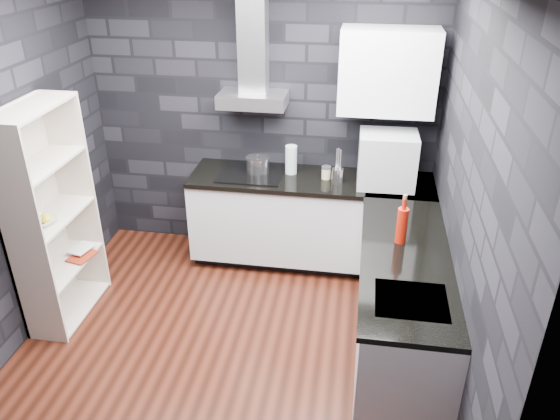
% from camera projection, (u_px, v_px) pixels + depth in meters
% --- Properties ---
extents(ground, '(3.20, 3.20, 0.00)m').
position_uv_depth(ground, '(227.00, 346.00, 4.28)').
color(ground, '#42190F').
extents(wall_back, '(3.20, 0.05, 2.70)m').
position_uv_depth(wall_back, '(263.00, 116.00, 5.07)').
color(wall_back, black).
rests_on(wall_back, ground).
extents(wall_front, '(3.20, 0.05, 2.70)m').
position_uv_depth(wall_front, '(116.00, 361.00, 2.23)').
color(wall_front, black).
rests_on(wall_front, ground).
extents(wall_right, '(0.05, 3.20, 2.70)m').
position_uv_depth(wall_right, '(469.00, 209.00, 3.43)').
color(wall_right, black).
rests_on(wall_right, ground).
extents(toekick_back, '(2.18, 0.50, 0.10)m').
position_uv_depth(toekick_back, '(309.00, 255.00, 5.36)').
color(toekick_back, black).
rests_on(toekick_back, ground).
extents(toekick_right, '(0.50, 1.78, 0.10)m').
position_uv_depth(toekick_right, '(401.00, 351.00, 4.16)').
color(toekick_right, black).
rests_on(toekick_right, ground).
extents(counter_back_cab, '(2.20, 0.60, 0.76)m').
position_uv_depth(counter_back_cab, '(310.00, 218.00, 5.12)').
color(counter_back_cab, silver).
rests_on(counter_back_cab, ground).
extents(counter_right_cab, '(0.60, 1.80, 0.76)m').
position_uv_depth(counter_right_cab, '(401.00, 305.00, 3.96)').
color(counter_right_cab, silver).
rests_on(counter_right_cab, ground).
extents(counter_back_top, '(2.20, 0.62, 0.04)m').
position_uv_depth(counter_back_top, '(311.00, 180.00, 4.93)').
color(counter_back_top, black).
rests_on(counter_back_top, counter_back_cab).
extents(counter_right_top, '(0.62, 1.80, 0.04)m').
position_uv_depth(counter_right_top, '(406.00, 258.00, 3.78)').
color(counter_right_top, black).
rests_on(counter_right_top, counter_right_cab).
extents(counter_corner_top, '(0.62, 0.62, 0.04)m').
position_uv_depth(counter_corner_top, '(401.00, 186.00, 4.83)').
color(counter_corner_top, black).
rests_on(counter_corner_top, counter_right_cab).
extents(hood_body, '(0.60, 0.34, 0.12)m').
position_uv_depth(hood_body, '(253.00, 100.00, 4.81)').
color(hood_body, silver).
rests_on(hood_body, wall_back).
extents(hood_chimney, '(0.24, 0.20, 0.90)m').
position_uv_depth(hood_chimney, '(253.00, 39.00, 4.63)').
color(hood_chimney, silver).
rests_on(hood_chimney, hood_body).
extents(upper_cabinet, '(0.80, 0.35, 0.70)m').
position_uv_depth(upper_cabinet, '(388.00, 72.00, 4.51)').
color(upper_cabinet, white).
rests_on(upper_cabinet, wall_back).
extents(cooktop, '(0.58, 0.50, 0.01)m').
position_uv_depth(cooktop, '(252.00, 173.00, 5.00)').
color(cooktop, black).
rests_on(cooktop, counter_back_top).
extents(sink_rim, '(0.44, 0.40, 0.01)m').
position_uv_depth(sink_rim, '(411.00, 301.00, 3.34)').
color(sink_rim, silver).
rests_on(sink_rim, counter_right_top).
extents(pot, '(0.27, 0.27, 0.12)m').
position_uv_depth(pot, '(258.00, 165.00, 5.00)').
color(pot, silver).
rests_on(pot, cooktop).
extents(glass_vase, '(0.14, 0.14, 0.26)m').
position_uv_depth(glass_vase, '(291.00, 160.00, 4.96)').
color(glass_vase, silver).
rests_on(glass_vase, counter_back_top).
extents(storage_jar, '(0.11, 0.11, 0.10)m').
position_uv_depth(storage_jar, '(326.00, 173.00, 4.89)').
color(storage_jar, tan).
rests_on(storage_jar, counter_back_top).
extents(utensil_crock, '(0.12, 0.12, 0.13)m').
position_uv_depth(utensil_crock, '(337.00, 176.00, 4.81)').
color(utensil_crock, silver).
rests_on(utensil_crock, counter_back_top).
extents(appliance_garage, '(0.50, 0.39, 0.49)m').
position_uv_depth(appliance_garage, '(387.00, 161.00, 4.70)').
color(appliance_garage, '#B2B4BA').
rests_on(appliance_garage, counter_back_top).
extents(red_bottle, '(0.10, 0.10, 0.27)m').
position_uv_depth(red_bottle, '(402.00, 226.00, 3.88)').
color(red_bottle, '#A21709').
rests_on(red_bottle, counter_right_top).
extents(bookshelf, '(0.59, 0.87, 1.80)m').
position_uv_depth(bookshelf, '(52.00, 218.00, 4.26)').
color(bookshelf, beige).
rests_on(bookshelf, ground).
extents(fruit_bowl, '(0.25, 0.25, 0.05)m').
position_uv_depth(fruit_bowl, '(43.00, 221.00, 4.14)').
color(fruit_bowl, silver).
rests_on(fruit_bowl, bookshelf).
extents(book_red, '(0.17, 0.06, 0.23)m').
position_uv_depth(book_red, '(72.00, 244.00, 4.55)').
color(book_red, maroon).
rests_on(book_red, bookshelf).
extents(book_second, '(0.15, 0.05, 0.21)m').
position_uv_depth(book_second, '(73.00, 237.00, 4.60)').
color(book_second, '#B2B2B2').
rests_on(book_second, bookshelf).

